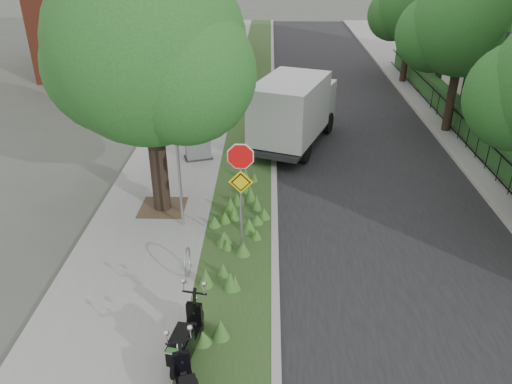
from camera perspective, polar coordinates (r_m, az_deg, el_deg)
ground at (r=13.30m, az=4.36°, el=-8.42°), size 120.00×120.00×0.00m
sidewalk_near at (r=22.42m, az=-7.71°, el=7.19°), size 3.50×60.00×0.12m
verge at (r=22.15m, az=-0.61°, el=7.19°), size 2.00×60.00×0.12m
kerb_near at (r=22.14m, az=2.00°, el=7.18°), size 0.20×60.00×0.13m
road at (r=22.47m, az=11.02°, el=6.82°), size 7.00×60.00×0.01m
kerb_far at (r=23.28m, az=19.61°, el=6.61°), size 0.20×60.00×0.13m
footpath_far at (r=23.87m, az=23.51°, el=6.38°), size 3.20×60.00×0.12m
street_tree_main at (r=14.33m, az=-12.53°, el=14.91°), size 6.21×5.54×7.66m
bare_post at (r=13.99m, az=-8.86°, el=3.30°), size 0.08×0.08×4.00m
bike_hoop at (r=12.66m, az=-7.86°, el=-7.96°), size 0.06×0.78×0.77m
sign_assembly at (r=12.60m, az=-1.75°, el=1.83°), size 0.94×0.08×3.22m
fence_far at (r=23.32m, az=21.50°, el=7.90°), size 0.04×24.00×1.00m
hedge_far at (r=23.56m, az=23.11°, el=7.80°), size 1.00×24.00×1.10m
far_tree_b at (r=22.41m, az=22.48°, el=16.87°), size 4.83×4.31×6.56m
far_tree_c at (r=30.03m, az=17.27°, el=19.16°), size 4.37×3.89×5.93m
scooter_near at (r=10.46m, az=-8.19°, el=-16.84°), size 0.58×1.78×0.85m
box_truck at (r=20.09m, az=4.37°, el=9.53°), size 3.80×5.74×2.43m
utility_cabinet at (r=18.99m, az=-6.70°, el=5.72°), size 1.18×0.96×1.36m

